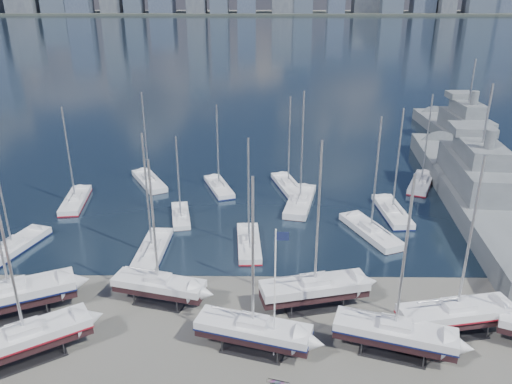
{
  "coord_description": "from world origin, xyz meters",
  "views": [
    {
      "loc": [
        2.08,
        -45.5,
        28.36
      ],
      "look_at": [
        1.49,
        8.0,
        6.41
      ],
      "focal_mm": 35.0,
      "sensor_mm": 36.0,
      "label": 1
    }
  ],
  "objects_px": {
    "naval_ship_east": "(474,191)",
    "naval_ship_west": "(463,136)",
    "sailboat_cradle_0": "(11,295)",
    "flagpole": "(276,287)"
  },
  "relations": [
    {
      "from": "naval_ship_west",
      "to": "flagpole",
      "type": "height_order",
      "value": "naval_ship_west"
    },
    {
      "from": "naval_ship_west",
      "to": "flagpole",
      "type": "relative_size",
      "value": 3.61
    },
    {
      "from": "sailboat_cradle_0",
      "to": "naval_ship_west",
      "type": "height_order",
      "value": "sailboat_cradle_0"
    },
    {
      "from": "flagpole",
      "to": "sailboat_cradle_0",
      "type": "bearing_deg",
      "value": 167.39
    },
    {
      "from": "naval_ship_east",
      "to": "naval_ship_west",
      "type": "height_order",
      "value": "naval_ship_east"
    },
    {
      "from": "sailboat_cradle_0",
      "to": "flagpole",
      "type": "relative_size",
      "value": 1.53
    },
    {
      "from": "sailboat_cradle_0",
      "to": "naval_ship_west",
      "type": "xyz_separation_m",
      "value": [
        62.21,
        55.51,
        -0.52
      ]
    },
    {
      "from": "sailboat_cradle_0",
      "to": "naval_ship_west",
      "type": "distance_m",
      "value": 83.37
    },
    {
      "from": "naval_ship_east",
      "to": "naval_ship_west",
      "type": "distance_m",
      "value": 29.83
    },
    {
      "from": "naval_ship_east",
      "to": "naval_ship_west",
      "type": "relative_size",
      "value": 1.24
    }
  ]
}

